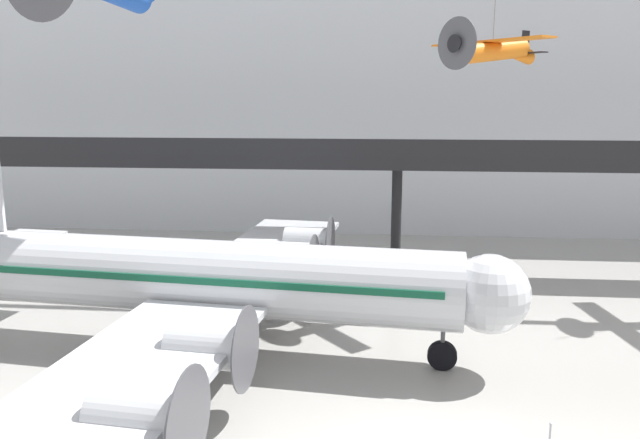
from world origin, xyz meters
The scene contains 4 objects.
hangar_back_wall centered at (0.00, 35.95, 12.61)m, with size 140.00×3.00×25.22m.
mezzanine_walkway centered at (0.00, 22.75, 7.54)m, with size 110.00×3.20×9.18m.
airliner_silver_main centered at (-9.50, 8.62, 3.55)m, with size 30.06×34.29×10.24m.
suspended_plane_orange_highwing centered at (4.67, 16.52, 14.28)m, with size 6.22×6.47×8.06m.
Camera 1 is at (-1.42, -18.68, 11.92)m, focal length 35.00 mm.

